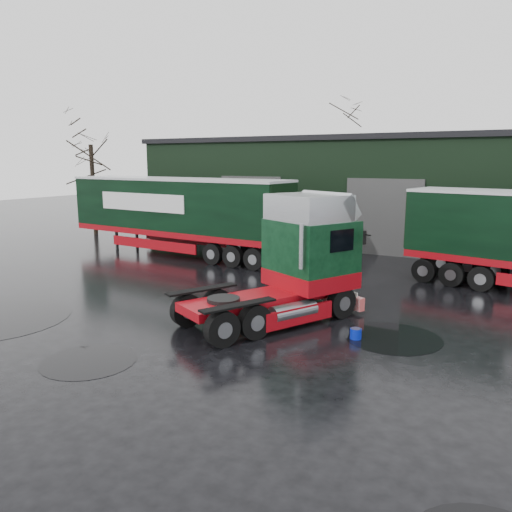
{
  "coord_description": "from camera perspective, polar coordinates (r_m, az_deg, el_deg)",
  "views": [
    {
      "loc": [
        8.92,
        -11.87,
        4.92
      ],
      "look_at": [
        0.69,
        2.73,
        1.7
      ],
      "focal_mm": 35.0,
      "sensor_mm": 36.0,
      "label": 1
    }
  ],
  "objects": [
    {
      "name": "trailer_left",
      "position": [
        26.59,
        -8.99,
        4.5
      ],
      "size": [
        13.23,
        3.49,
        4.06
      ],
      "primitive_type": null,
      "rotation": [
        0.0,
        0.0,
        1.51
      ],
      "color": "silver",
      "rests_on": "ground"
    },
    {
      "name": "ground",
      "position": [
        15.64,
        -7.21,
        -7.55
      ],
      "size": [
        100.0,
        100.0,
        0.0
      ],
      "primitive_type": "plane",
      "color": "black"
    },
    {
      "name": "puddle_0",
      "position": [
        13.36,
        -18.54,
        -11.31
      ],
      "size": [
        2.35,
        2.35,
        0.01
      ],
      "primitive_type": "cylinder",
      "color": "black",
      "rests_on": "ground"
    },
    {
      "name": "warehouse",
      "position": [
        32.66,
        17.25,
        7.29
      ],
      "size": [
        32.4,
        12.4,
        6.3
      ],
      "color": "black",
      "rests_on": "ground"
    },
    {
      "name": "wash_bucket",
      "position": [
        14.38,
        11.33,
        -8.71
      ],
      "size": [
        0.42,
        0.42,
        0.3
      ],
      "primitive_type": "cylinder",
      "rotation": [
        0.0,
        0.0,
        -0.39
      ],
      "color": "#071BAC",
      "rests_on": "ground"
    },
    {
      "name": "tree_back_a",
      "position": [
        44.45,
        9.94,
        10.49
      ],
      "size": [
        4.4,
        4.4,
        9.5
      ],
      "primitive_type": null,
      "color": "black",
      "rests_on": "ground"
    },
    {
      "name": "tree_left",
      "position": [
        35.24,
        -18.21,
        9.24
      ],
      "size": [
        4.4,
        4.4,
        8.5
      ],
      "primitive_type": null,
      "color": "black",
      "rests_on": "ground"
    },
    {
      "name": "hero_tractor",
      "position": [
        15.08,
        1.19,
        -0.45
      ],
      "size": [
        5.15,
        6.85,
        3.92
      ],
      "primitive_type": null,
      "rotation": [
        0.0,
        0.0,
        -0.45
      ],
      "color": "black",
      "rests_on": "ground"
    },
    {
      "name": "puddle_1",
      "position": [
        14.74,
        15.41,
        -9.01
      ],
      "size": [
        2.7,
        2.7,
        0.01
      ],
      "primitive_type": "cylinder",
      "color": "black",
      "rests_on": "ground"
    }
  ]
}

